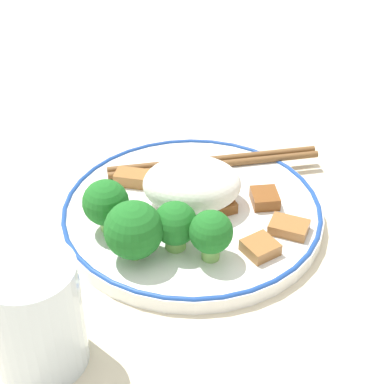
% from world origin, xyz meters
% --- Properties ---
extents(ground_plane, '(3.00, 3.00, 0.00)m').
position_xyz_m(ground_plane, '(0.00, 0.00, 0.00)').
color(ground_plane, beige).
extents(plate, '(0.27, 0.27, 0.02)m').
position_xyz_m(plate, '(0.00, 0.00, 0.01)').
color(plate, white).
rests_on(plate, ground_plane).
extents(rice_mound, '(0.10, 0.08, 0.05)m').
position_xyz_m(rice_mound, '(0.00, 0.01, 0.04)').
color(rice_mound, white).
rests_on(rice_mound, plate).
extents(broccoli_back_left, '(0.04, 0.04, 0.05)m').
position_xyz_m(broccoli_back_left, '(-0.08, -0.03, 0.05)').
color(broccoli_back_left, '#7FB756').
rests_on(broccoli_back_left, plate).
extents(broccoli_back_center, '(0.05, 0.05, 0.06)m').
position_xyz_m(broccoli_back_center, '(-0.05, -0.07, 0.05)').
color(broccoli_back_center, '#7FB756').
rests_on(broccoli_back_center, plate).
extents(broccoli_back_right, '(0.04, 0.04, 0.05)m').
position_xyz_m(broccoli_back_right, '(-0.02, -0.06, 0.04)').
color(broccoli_back_right, '#7FB756').
rests_on(broccoli_back_right, plate).
extents(broccoli_mid_left, '(0.04, 0.04, 0.05)m').
position_xyz_m(broccoli_mid_left, '(0.02, -0.08, 0.04)').
color(broccoli_mid_left, '#7FB756').
rests_on(broccoli_mid_left, plate).
extents(meat_near_front, '(0.03, 0.03, 0.01)m').
position_xyz_m(meat_near_front, '(0.03, -0.00, 0.02)').
color(meat_near_front, brown).
rests_on(meat_near_front, plate).
extents(meat_near_left, '(0.04, 0.04, 0.01)m').
position_xyz_m(meat_near_left, '(0.06, -0.07, 0.02)').
color(meat_near_left, '#9E6633').
rests_on(meat_near_left, plate).
extents(meat_near_right, '(0.04, 0.03, 0.01)m').
position_xyz_m(meat_near_right, '(-0.06, 0.04, 0.02)').
color(meat_near_right, '#9E6633').
rests_on(meat_near_right, plate).
extents(meat_near_back, '(0.03, 0.03, 0.01)m').
position_xyz_m(meat_near_back, '(0.07, 0.01, 0.02)').
color(meat_near_back, brown).
rests_on(meat_near_back, plate).
extents(meat_on_rice_edge, '(0.04, 0.04, 0.01)m').
position_xyz_m(meat_on_rice_edge, '(0.09, -0.04, 0.02)').
color(meat_on_rice_edge, '#9E6633').
rests_on(meat_on_rice_edge, plate).
extents(chopsticks, '(0.24, 0.06, 0.01)m').
position_xyz_m(chopsticks, '(0.03, 0.08, 0.02)').
color(chopsticks, brown).
rests_on(chopsticks, plate).
extents(drinking_glass, '(0.07, 0.07, 0.10)m').
position_xyz_m(drinking_glass, '(-0.12, -0.18, 0.05)').
color(drinking_glass, silver).
rests_on(drinking_glass, ground_plane).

